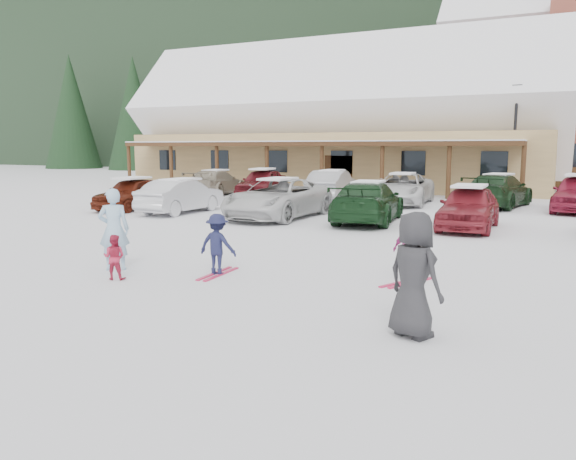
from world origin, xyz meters
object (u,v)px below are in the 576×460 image
at_px(bystander_dark, 414,275).
at_px(parked_car_2, 278,198).
at_px(day_lodge, 338,129).
at_px(parked_car_0, 132,194).
at_px(parked_car_3, 368,202).
at_px(parked_car_4, 469,207).
at_px(toddler_red, 114,257).
at_px(parked_car_7, 216,182).
at_px(lamp_post, 515,134).
at_px(child_magenta, 408,252).
at_px(parked_car_11, 498,191).
at_px(adult_skier, 114,229).
at_px(parked_car_8, 262,183).
at_px(parked_car_9, 332,185).
at_px(child_navy, 217,244).
at_px(parked_car_10, 402,189).
at_px(parked_car_1, 181,196).

xyz_separation_m(bystander_dark, parked_car_2, (-7.99, 11.38, -0.15)).
relative_size(day_lodge, parked_car_0, 7.14).
bearing_deg(parked_car_3, parked_car_4, 169.99).
bearing_deg(toddler_red, parked_car_4, -137.34).
bearing_deg(parked_car_7, parked_car_4, 145.44).
xyz_separation_m(toddler_red, parked_car_0, (-8.73, 10.46, 0.23)).
relative_size(lamp_post, toddler_red, 6.41).
relative_size(child_magenta, parked_car_3, 0.25).
bearing_deg(parked_car_7, parked_car_0, 89.15).
bearing_deg(parked_car_7, parked_car_11, 172.67).
xyz_separation_m(lamp_post, parked_car_2, (-7.32, -13.93, -2.65)).
bearing_deg(adult_skier, bystander_dark, 131.80).
bearing_deg(bystander_dark, lamp_post, -61.43).
xyz_separation_m(bystander_dark, parked_car_7, (-16.02, 19.28, -0.20)).
relative_size(bystander_dark, parked_car_0, 0.45).
bearing_deg(parked_car_8, parked_car_11, -6.83).
height_order(bystander_dark, parked_car_3, bystander_dark).
height_order(parked_car_0, parked_car_9, parked_car_9).
distance_m(parked_car_3, parked_car_8, 10.96).
height_order(adult_skier, parked_car_4, adult_skier).
bearing_deg(parked_car_0, parked_car_9, 47.41).
distance_m(lamp_post, child_navy, 23.69).
xyz_separation_m(parked_car_4, parked_car_7, (-15.10, 7.76, -0.02)).
distance_m(toddler_red, parked_car_0, 13.63).
relative_size(parked_car_3, parked_car_8, 1.11).
bearing_deg(parked_car_10, parked_car_3, -89.70).
bearing_deg(parked_car_2, parked_car_4, 1.80).
bearing_deg(parked_car_0, bystander_dark, -41.19).
relative_size(parked_car_2, parked_car_4, 1.28).
relative_size(child_magenta, parked_car_1, 0.30).
height_order(child_navy, bystander_dark, bystander_dark).
height_order(child_navy, parked_car_1, parked_car_1).
relative_size(toddler_red, parked_car_10, 0.18).
relative_size(parked_car_0, parked_car_9, 0.88).
distance_m(toddler_red, parked_car_4, 12.02).
bearing_deg(adult_skier, parked_car_0, -86.30).
height_order(toddler_red, parked_car_11, parked_car_11).
distance_m(parked_car_3, parked_car_11, 8.44).
relative_size(adult_skier, toddler_red, 1.94).
bearing_deg(adult_skier, parked_car_2, -120.41).
relative_size(lamp_post, child_magenta, 4.75).
xyz_separation_m(toddler_red, parked_car_1, (-5.98, 10.29, 0.23)).
bearing_deg(toddler_red, parked_car_9, -102.67).
bearing_deg(toddler_red, adult_skier, -67.89).
xyz_separation_m(parked_car_10, parked_car_11, (4.26, 0.60, 0.01)).
bearing_deg(parked_car_8, parked_car_9, -3.36).
distance_m(child_navy, bystander_dark, 5.19).
distance_m(lamp_post, parked_car_7, 16.72).
relative_size(bystander_dark, parked_car_1, 0.43).
relative_size(toddler_red, parked_car_2, 0.17).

